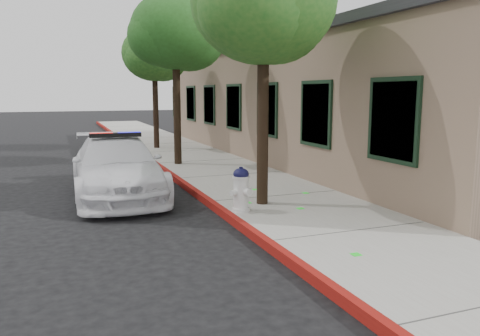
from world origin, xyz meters
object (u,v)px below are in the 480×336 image
(clapboard_building, at_px, (330,102))
(street_tree_near, at_px, (264,8))
(police_car, at_px, (117,167))
(street_tree_far, at_px, (155,56))
(fire_hydrant, at_px, (241,189))
(street_tree_mid, at_px, (176,35))

(clapboard_building, bearing_deg, street_tree_near, -130.75)
(police_car, bearing_deg, clapboard_building, 27.16)
(clapboard_building, relative_size, street_tree_near, 3.89)
(street_tree_far, bearing_deg, fire_hydrant, -93.13)
(fire_hydrant, distance_m, street_tree_near, 3.65)
(street_tree_far, bearing_deg, street_tree_mid, -93.09)
(police_car, height_order, street_tree_near, street_tree_near)
(police_car, xyz_separation_m, street_tree_far, (2.68, 8.46, 3.23))
(fire_hydrant, xyz_separation_m, street_tree_near, (0.66, 0.44, 3.57))
(police_car, bearing_deg, street_tree_mid, 58.29)
(clapboard_building, xyz_separation_m, fire_hydrant, (-6.34, -7.03, -1.53))
(street_tree_far, bearing_deg, clapboard_building, -37.62)
(street_tree_near, bearing_deg, clapboard_building, 49.25)
(fire_hydrant, relative_size, street_tree_near, 0.16)
(police_car, height_order, street_tree_mid, street_tree_mid)
(street_tree_near, relative_size, street_tree_far, 1.06)
(police_car, distance_m, street_tree_near, 5.06)
(street_tree_near, xyz_separation_m, street_tree_mid, (-0.29, 6.26, 0.13))
(clapboard_building, distance_m, street_tree_far, 7.44)
(street_tree_far, bearing_deg, street_tree_near, -89.80)
(street_tree_near, height_order, street_tree_far, street_tree_near)
(street_tree_near, bearing_deg, fire_hydrant, -146.38)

